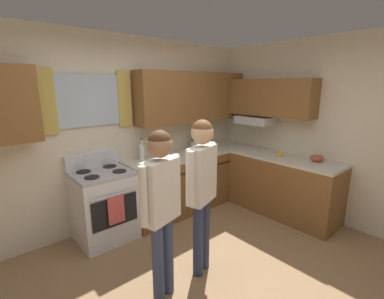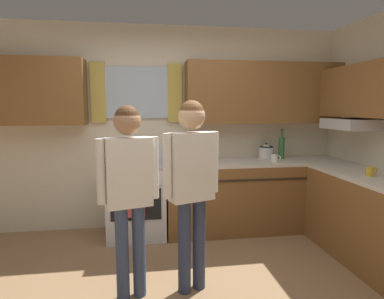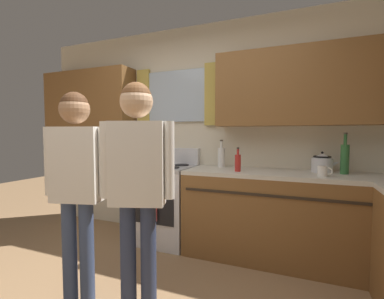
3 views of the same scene
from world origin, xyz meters
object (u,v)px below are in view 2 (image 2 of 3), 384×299
bottle_milk_white (189,151)px  bottle_sauce_red (212,156)px  mug_mustard_yellow (370,171)px  adult_in_plaid (192,174)px  stove_oven (137,198)px  stovetop_kettle (266,151)px  mug_ceramic_white (275,158)px  adult_left (129,180)px  bottle_wine_green (282,147)px

bottle_milk_white → bottle_sauce_red: size_ratio=1.27×
mug_mustard_yellow → adult_in_plaid: size_ratio=0.07×
stove_oven → bottle_milk_white: bottle_milk_white is taller
stove_oven → stovetop_kettle: 1.79m
bottle_sauce_red → adult_in_plaid: 1.24m
mug_ceramic_white → adult_in_plaid: adult_in_plaid is taller
bottle_sauce_red → mug_ceramic_white: bearing=-2.7°
adult_left → adult_in_plaid: bearing=3.6°
bottle_wine_green → bottle_milk_white: (-1.23, 0.05, -0.03)m
stove_oven → bottle_sauce_red: size_ratio=4.48×
mug_ceramic_white → mug_mustard_yellow: bearing=-55.7°
stove_oven → mug_ceramic_white: stove_oven is taller
mug_ceramic_white → bottle_milk_white: bearing=163.6°
bottle_sauce_red → stovetop_kettle: 0.83m
bottle_sauce_red → stovetop_kettle: bearing=18.8°
stove_oven → mug_mustard_yellow: stove_oven is taller
stove_oven → adult_left: 1.43m
adult_left → stove_oven: bearing=89.1°
stove_oven → bottle_milk_white: 0.88m
stove_oven → mug_ceramic_white: 1.77m
stovetop_kettle → adult_left: bearing=-139.8°
bottle_sauce_red → bottle_wine_green: bearing=12.6°
stovetop_kettle → bottle_sauce_red: bearing=-161.2°
bottle_sauce_red → adult_in_plaid: adult_in_plaid is taller
adult_in_plaid → adult_left: bearing=-176.4°
mug_ceramic_white → adult_left: bearing=-146.0°
bottle_wine_green → mug_mustard_yellow: bearing=-70.3°
mug_mustard_yellow → adult_left: (-2.33, -0.26, 0.05)m
bottle_wine_green → adult_in_plaid: size_ratio=0.24×
bottle_wine_green → stovetop_kettle: 0.20m
bottle_sauce_red → adult_left: adult_left is taller
bottle_sauce_red → mug_mustard_yellow: bearing=-33.9°
bottle_wine_green → mug_ceramic_white: bottle_wine_green is taller
stovetop_kettle → adult_in_plaid: 1.88m
stove_oven → stovetop_kettle: (1.71, 0.14, 0.53)m
bottle_wine_green → bottle_sauce_red: bearing=-167.4°
bottle_milk_white → bottle_sauce_red: bottle_milk_white is taller
bottle_sauce_red → stovetop_kettle: size_ratio=0.90×
bottle_milk_white → mug_ceramic_white: 1.07m
mug_ceramic_white → stovetop_kettle: 0.31m
stove_oven → adult_in_plaid: 1.49m
bottle_wine_green → adult_left: (-1.92, -1.41, -0.05)m
bottle_sauce_red → adult_left: 1.52m
mug_mustard_yellow → adult_in_plaid: bearing=-172.9°
stove_oven → bottle_sauce_red: bearing=-8.1°
bottle_wine_green → mug_mustard_yellow: size_ratio=3.28×
stove_oven → mug_mustard_yellow: bearing=-24.8°
stovetop_kettle → adult_in_plaid: adult_in_plaid is taller
bottle_milk_white → mug_mustard_yellow: size_ratio=2.60×
mug_mustard_yellow → bottle_milk_white: bearing=143.8°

